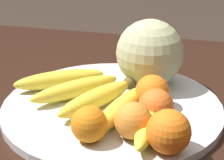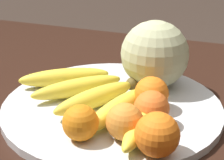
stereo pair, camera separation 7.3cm
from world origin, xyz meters
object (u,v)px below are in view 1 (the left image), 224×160
(fruit_bowl, at_px, (112,106))
(orange_back_right, at_px, (169,132))
(kitchen_table, at_px, (129,160))
(melon, at_px, (150,53))
(produce_tag, at_px, (133,107))
(orange_mid_center, at_px, (133,121))
(orange_front_left, at_px, (152,92))
(banana_bunch, at_px, (98,97))
(orange_front_right, at_px, (89,124))
(orange_back_left, at_px, (156,106))

(fruit_bowl, height_order, orange_back_right, orange_back_right)
(kitchen_table, bearing_deg, melon, -93.76)
(produce_tag, bearing_deg, orange_mid_center, 82.81)
(fruit_bowl, height_order, melon, melon)
(orange_front_left, distance_m, orange_back_right, 0.15)
(banana_bunch, height_order, orange_mid_center, orange_mid_center)
(fruit_bowl, bearing_deg, produce_tag, 168.17)
(fruit_bowl, height_order, orange_mid_center, orange_mid_center)
(melon, distance_m, banana_bunch, 0.16)
(melon, xyz_separation_m, orange_front_left, (-0.02, 0.11, -0.04))
(orange_front_right, bearing_deg, melon, -102.91)
(banana_bunch, height_order, orange_front_right, orange_front_right)
(orange_back_left, bearing_deg, produce_tag, -41.52)
(orange_mid_center, bearing_deg, fruit_bowl, -60.02)
(orange_back_left, distance_m, orange_back_right, 0.09)
(orange_back_right, relative_size, produce_tag, 0.93)
(banana_bunch, bearing_deg, orange_back_left, 102.46)
(fruit_bowl, xyz_separation_m, produce_tag, (-0.04, 0.01, 0.01))
(fruit_bowl, height_order, banana_bunch, banana_bunch)
(kitchen_table, relative_size, fruit_bowl, 3.14)
(fruit_bowl, height_order, orange_back_left, orange_back_left)
(kitchen_table, distance_m, orange_front_right, 0.18)
(fruit_bowl, distance_m, orange_front_right, 0.15)
(melon, relative_size, orange_mid_center, 2.29)
(fruit_bowl, height_order, orange_front_left, orange_front_left)
(orange_front_right, relative_size, produce_tag, 0.80)
(banana_bunch, xyz_separation_m, orange_mid_center, (-0.09, 0.09, 0.01))
(melon, distance_m, orange_mid_center, 0.23)
(banana_bunch, bearing_deg, melon, 177.78)
(melon, relative_size, orange_back_right, 2.04)
(orange_front_left, bearing_deg, produce_tag, 19.25)
(banana_bunch, relative_size, produce_tag, 4.26)
(orange_front_left, height_order, orange_back_right, orange_back_right)
(orange_back_left, relative_size, orange_back_right, 0.90)
(orange_mid_center, bearing_deg, kitchen_table, -75.39)
(orange_back_right, bearing_deg, orange_back_left, -69.31)
(fruit_bowl, bearing_deg, banana_bunch, 41.94)
(banana_bunch, height_order, orange_back_left, orange_back_left)
(fruit_bowl, xyz_separation_m, banana_bunch, (0.02, 0.02, 0.03))
(banana_bunch, distance_m, orange_back_right, 0.19)
(kitchen_table, distance_m, banana_bunch, 0.14)
(orange_front_right, distance_m, orange_back_right, 0.13)
(orange_mid_center, relative_size, produce_tag, 0.83)
(orange_mid_center, bearing_deg, orange_back_right, 157.20)
(melon, xyz_separation_m, orange_back_left, (-0.04, 0.16, -0.04))
(kitchen_table, bearing_deg, orange_mid_center, 104.61)
(orange_front_left, xyz_separation_m, orange_back_right, (-0.05, 0.14, 0.00))
(orange_front_left, height_order, orange_front_right, orange_front_left)
(orange_mid_center, height_order, orange_back_left, same)
(kitchen_table, height_order, orange_back_right, orange_back_right)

